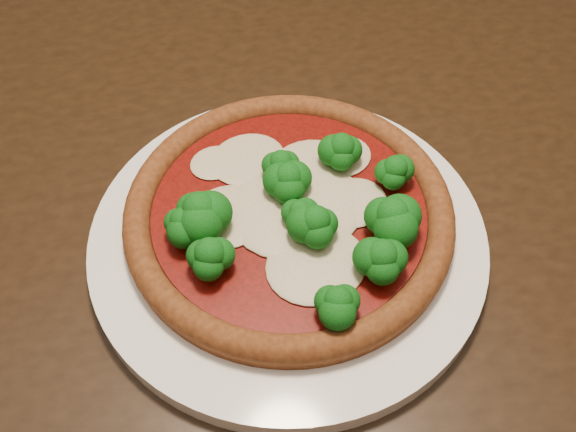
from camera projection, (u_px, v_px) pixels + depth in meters
floor at (215, 417)px, 1.23m from camera, size 4.00×4.00×0.00m
dining_table at (285, 233)px, 0.70m from camera, size 1.30×1.09×0.75m
plate at (288, 238)px, 0.55m from camera, size 0.34×0.34×0.02m
pizza at (292, 212)px, 0.54m from camera, size 0.28×0.28×0.06m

